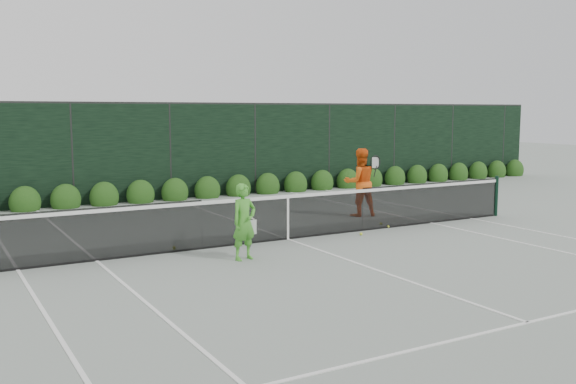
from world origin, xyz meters
TOP-DOWN VIEW (x-y plane):
  - ground at (0.00, 0.00)m, footprint 80.00×80.00m
  - tennis_net at (-0.02, 0.00)m, footprint 12.90×0.10m
  - player_woman at (-1.65, -1.25)m, footprint 0.63×0.45m
  - player_man at (3.22, 1.78)m, footprint 1.02×0.88m
  - court_lines at (0.00, 0.00)m, footprint 11.03×23.83m
  - windscreen_fence at (0.00, -2.71)m, footprint 32.00×21.07m
  - hedge_row at (-0.00, 7.15)m, footprint 31.66×0.65m
  - tennis_balls at (1.20, 0.06)m, footprint 5.46×0.91m

SIDE VIEW (x-z plane):
  - ground at x=0.00m, z-range 0.00..0.00m
  - court_lines at x=0.00m, z-range 0.00..0.01m
  - tennis_balls at x=1.20m, z-range 0.00..0.07m
  - hedge_row at x=0.00m, z-range -0.23..0.70m
  - tennis_net at x=-0.02m, z-range 0.00..1.07m
  - player_woman at x=-1.65m, z-range 0.00..1.44m
  - player_man at x=3.22m, z-range 0.00..1.81m
  - windscreen_fence at x=0.00m, z-range -0.02..3.04m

